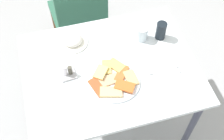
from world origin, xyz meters
TOP-DOWN VIEW (x-y plane):
  - ground_plane at (0.00, 0.00)m, footprint 6.00×6.00m
  - dining_table at (0.00, 0.00)m, footprint 1.06×0.82m
  - dining_chair at (-0.06, 0.74)m, footprint 0.45×0.46m
  - pide_platter at (-0.01, -0.11)m, footprint 0.30×0.31m
  - salad_plate_greens at (-0.19, 0.26)m, footprint 0.20×0.20m
  - soda_can at (0.38, 0.15)m, footprint 0.07×0.07m
  - drinking_glass at (0.26, 0.17)m, footprint 0.08×0.08m
  - paper_napkin at (0.31, -0.11)m, footprint 0.17×0.17m
  - fork at (0.31, -0.13)m, footprint 0.19×0.05m
  - spoon at (0.31, -0.09)m, footprint 0.19×0.05m
  - condiment_caddy at (-0.26, 0.01)m, footprint 0.10×0.10m

SIDE VIEW (x-z plane):
  - ground_plane at x=0.00m, z-range 0.00..0.00m
  - dining_chair at x=-0.06m, z-range 0.05..0.94m
  - dining_table at x=0.00m, z-range 0.27..0.97m
  - paper_napkin at x=0.31m, z-range 0.70..0.70m
  - fork at x=0.31m, z-range 0.70..0.71m
  - spoon at x=0.31m, z-range 0.70..0.71m
  - pide_platter at x=-0.01m, z-range 0.69..0.73m
  - salad_plate_greens at x=-0.19m, z-range 0.69..0.75m
  - condiment_caddy at x=-0.26m, z-range 0.68..0.77m
  - drinking_glass at x=0.26m, z-range 0.70..0.80m
  - soda_can at x=0.38m, z-range 0.70..0.82m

